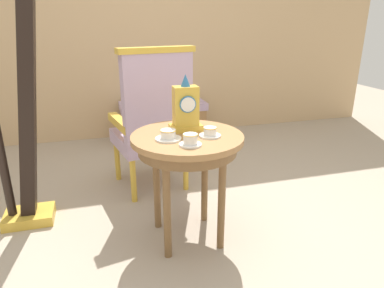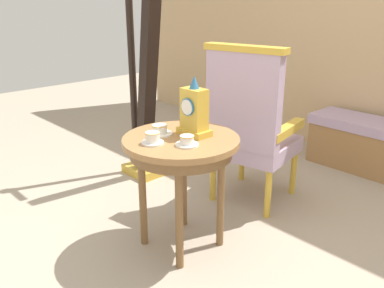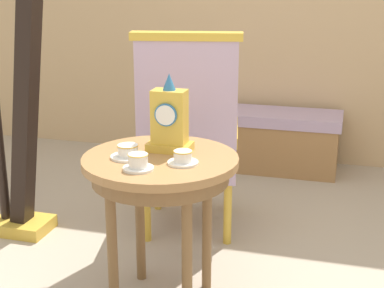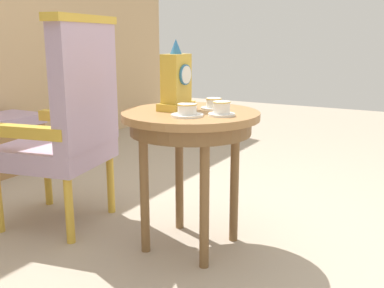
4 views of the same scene
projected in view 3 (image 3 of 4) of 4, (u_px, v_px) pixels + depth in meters
The scene contains 8 objects.
side_table at pixel (161, 176), 2.40m from camera, with size 0.66×0.66×0.69m.
teacup_left at pixel (128, 152), 2.35m from camera, with size 0.15×0.15×0.06m.
teacup_right at pixel (138, 162), 2.21m from camera, with size 0.12×0.12×0.06m.
teacup_center at pixel (183, 158), 2.28m from camera, with size 0.13×0.13×0.06m.
mantel_clock at pixel (169, 120), 2.41m from camera, with size 0.19×0.11×0.34m.
armchair at pixel (189, 132), 3.08m from camera, with size 0.63×0.63×1.14m.
harp at pixel (17, 112), 3.06m from camera, with size 0.40×0.24×1.75m.
window_bench at pixel (275, 140), 4.23m from camera, with size 0.96×0.40×0.44m.
Camera 3 is at (0.69, -2.12, 1.43)m, focal length 53.32 mm.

